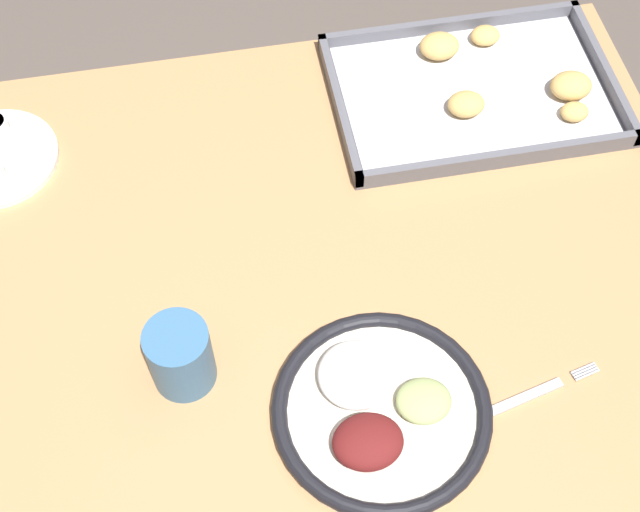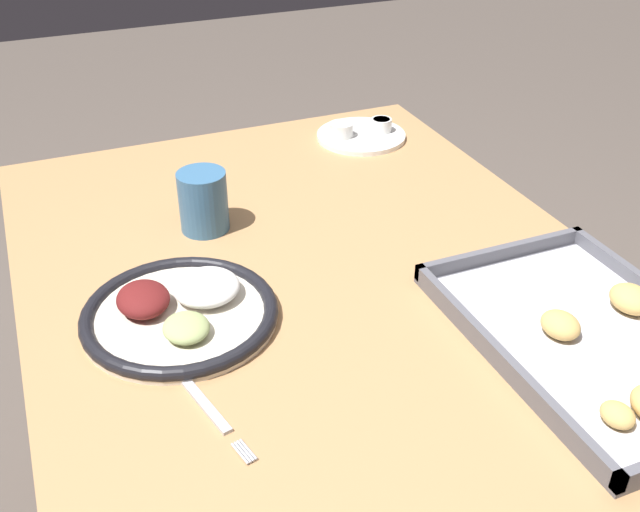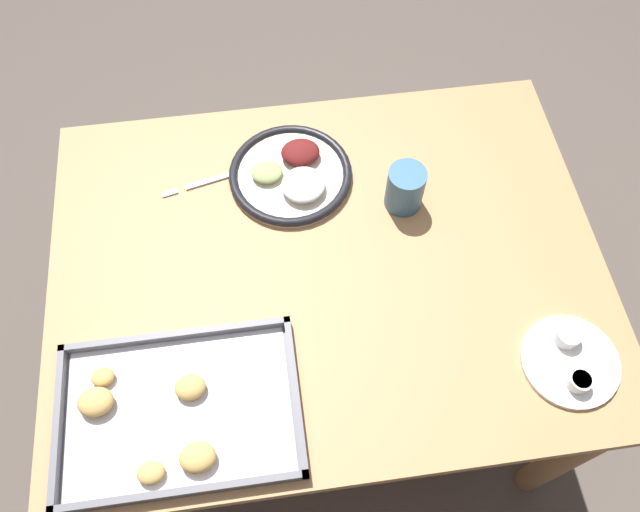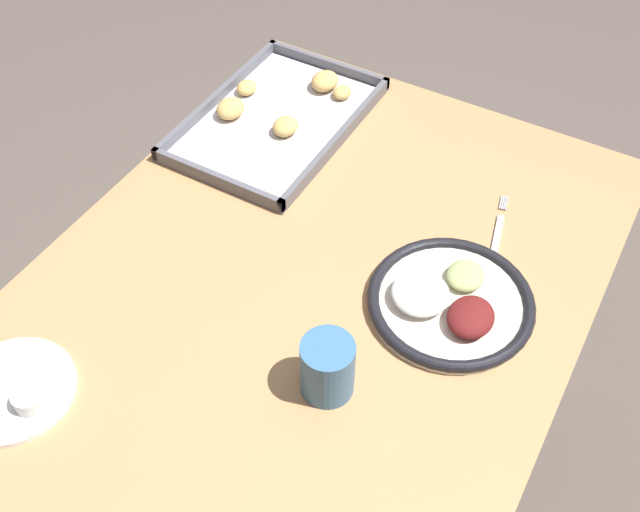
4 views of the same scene
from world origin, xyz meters
The scene contains 7 objects.
ground_plane centered at (0.00, 0.00, 0.00)m, with size 8.00×8.00×0.00m, color #564C44.
dining_table centered at (0.00, 0.00, 0.60)m, with size 1.11×0.86×0.70m.
dinner_plate centered at (0.05, -0.22, 0.72)m, with size 0.27×0.27×0.05m.
fork centered at (0.21, -0.24, 0.70)m, with size 0.22×0.06×0.00m.
saucer_plate centered at (-0.42, 0.27, 0.71)m, with size 0.18×0.18×0.04m.
baking_tray centered at (0.31, 0.27, 0.71)m, with size 0.43×0.29×0.04m.
drinking_cup centered at (-0.18, -0.12, 0.75)m, with size 0.08×0.08×0.10m.
Camera 3 is at (0.10, 0.59, 1.81)m, focal length 35.00 mm.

